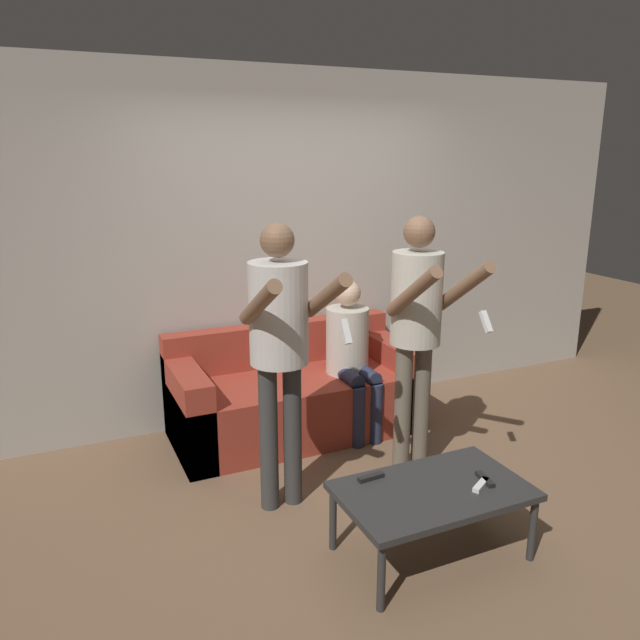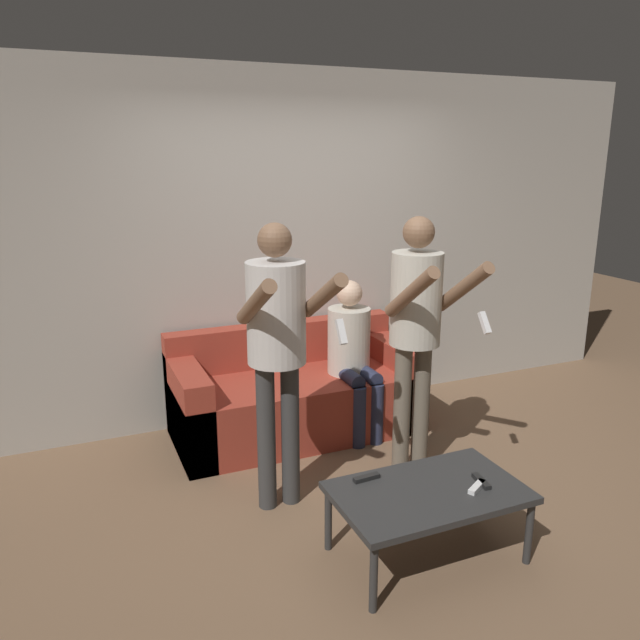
% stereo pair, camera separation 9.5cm
% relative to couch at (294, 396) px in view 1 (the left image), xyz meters
% --- Properties ---
extents(ground_plane, '(14.00, 14.00, 0.00)m').
position_rel_couch_xyz_m(ground_plane, '(0.15, -1.15, -0.29)').
color(ground_plane, brown).
extents(wall_back, '(6.40, 0.06, 2.70)m').
position_rel_couch_xyz_m(wall_back, '(0.15, 0.45, 1.06)').
color(wall_back, '#B7B2A8').
rests_on(wall_back, ground_plane).
extents(couch, '(1.83, 0.82, 0.79)m').
position_rel_couch_xyz_m(couch, '(0.00, 0.00, 0.00)').
color(couch, '#9E3828').
rests_on(couch, ground_plane).
extents(person_standing_left, '(0.46, 0.68, 1.72)m').
position_rel_couch_xyz_m(person_standing_left, '(-0.46, -0.93, 0.80)').
color(person_standing_left, '#383838').
rests_on(person_standing_left, ground_plane).
extents(person_standing_right, '(0.44, 0.66, 1.71)m').
position_rel_couch_xyz_m(person_standing_right, '(0.46, -0.93, 0.78)').
color(person_standing_right, '#6B6051').
rests_on(person_standing_right, ground_plane).
extents(person_seated, '(0.32, 0.54, 1.17)m').
position_rel_couch_xyz_m(person_seated, '(0.40, -0.16, 0.36)').
color(person_seated, '#282D47').
rests_on(person_seated, ground_plane).
extents(coffee_table, '(0.99, 0.60, 0.40)m').
position_rel_couch_xyz_m(coffee_table, '(0.09, -1.71, 0.07)').
color(coffee_table, '#2D2D2D').
rests_on(coffee_table, ground_plane).
extents(remote_near, '(0.15, 0.11, 0.02)m').
position_rel_couch_xyz_m(remote_near, '(0.32, -1.80, 0.12)').
color(remote_near, white).
rests_on(remote_near, coffee_table).
extents(remote_mid, '(0.06, 0.15, 0.02)m').
position_rel_couch_xyz_m(remote_mid, '(0.38, -1.76, 0.12)').
color(remote_mid, black).
rests_on(remote_mid, coffee_table).
extents(remote_far, '(0.15, 0.04, 0.02)m').
position_rel_couch_xyz_m(remote_far, '(-0.17, -1.50, 0.12)').
color(remote_far, black).
rests_on(remote_far, coffee_table).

